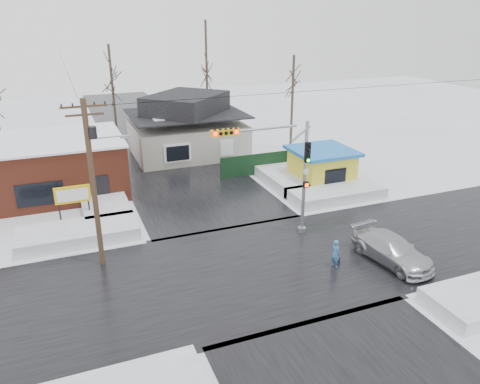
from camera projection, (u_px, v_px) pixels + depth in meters
name	position (u px, v px, depth m)	size (l,w,h in m)	color
ground	(263.00, 267.00, 25.19)	(120.00, 120.00, 0.00)	white
road_ns	(263.00, 266.00, 25.19)	(10.00, 120.00, 0.02)	black
road_ew	(263.00, 266.00, 25.19)	(120.00, 10.00, 0.02)	black
snowbank_nw	(78.00, 234.00, 28.02)	(7.00, 3.00, 0.80)	white
snowbank_ne	(336.00, 193.00, 34.20)	(7.00, 3.00, 0.80)	white
snowbank_nside_w	(103.00, 200.00, 33.04)	(3.00, 8.00, 0.80)	white
snowbank_nside_e	(281.00, 175.00, 37.84)	(3.00, 8.00, 0.80)	white
traffic_signal	(282.00, 165.00, 26.95)	(6.05, 0.68, 7.00)	gray
utility_pole	(94.00, 175.00, 23.64)	(3.15, 0.44, 9.00)	#382619
brick_building	(39.00, 167.00, 34.51)	(12.20, 8.20, 4.12)	brown
marquee_sign	(73.00, 196.00, 29.63)	(2.20, 0.21, 2.55)	black
house	(187.00, 127.00, 43.98)	(10.40, 8.40, 5.76)	#AFAC9E
kiosk	(322.00, 167.00, 36.58)	(4.60, 4.60, 2.88)	yellow
fence	(265.00, 163.00, 39.22)	(8.00, 0.12, 1.80)	black
tree_far_left	(110.00, 67.00, 43.44)	(3.00, 3.00, 10.00)	#332821
tree_far_mid	(206.00, 45.00, 48.03)	(3.00, 3.00, 12.00)	#332821
tree_far_right	(293.00, 75.00, 44.03)	(3.00, 3.00, 9.00)	#332821
pedestrian	(335.00, 254.00, 24.90)	(0.58, 0.38, 1.59)	teal
car	(392.00, 250.00, 25.43)	(2.04, 5.03, 1.46)	#B8B9C0
shopping_bag	(337.00, 261.00, 25.39)	(0.28, 0.12, 0.35)	black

